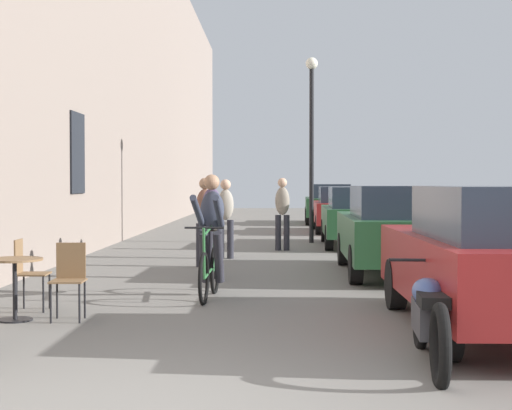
# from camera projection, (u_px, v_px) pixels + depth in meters

# --- Properties ---
(building_facade_left) EXTENTS (0.54, 68.00, 10.64)m
(building_facade_left) POSITION_uv_depth(u_px,v_px,m) (95.00, 31.00, 19.21)
(building_facade_left) COLOR gray
(building_facade_left) RESTS_ON ground_plane
(cafe_table_mid) EXTENTS (0.64, 0.64, 0.72)m
(cafe_table_mid) POSITION_uv_depth(u_px,v_px,m) (15.00, 276.00, 8.99)
(cafe_table_mid) COLOR black
(cafe_table_mid) RESTS_ON ground_plane
(cafe_chair_mid_toward_street) EXTENTS (0.40, 0.40, 0.89)m
(cafe_chair_mid_toward_street) POSITION_uv_depth(u_px,v_px,m) (69.00, 275.00, 9.06)
(cafe_chair_mid_toward_street) COLOR black
(cafe_chair_mid_toward_street) RESTS_ON ground_plane
(cafe_chair_mid_toward_wall) EXTENTS (0.40, 0.40, 0.89)m
(cafe_chair_mid_toward_wall) POSITION_uv_depth(u_px,v_px,m) (27.00, 269.00, 9.69)
(cafe_chair_mid_toward_wall) COLOR black
(cafe_chair_mid_toward_wall) RESTS_ON ground_plane
(cyclist_on_bicycle) EXTENTS (0.52, 1.76, 1.74)m
(cyclist_on_bicycle) POSITION_uv_depth(u_px,v_px,m) (211.00, 239.00, 10.85)
(cyclist_on_bicycle) COLOR black
(cyclist_on_bicycle) RESTS_ON ground_plane
(pedestrian_near) EXTENTS (0.34, 0.24, 1.72)m
(pedestrian_near) POSITION_uv_depth(u_px,v_px,m) (212.00, 220.00, 12.92)
(pedestrian_near) COLOR #26262D
(pedestrian_near) RESTS_ON ground_plane
(pedestrian_mid) EXTENTS (0.36, 0.27, 1.69)m
(pedestrian_mid) POSITION_uv_depth(u_px,v_px,m) (205.00, 217.00, 14.76)
(pedestrian_mid) COLOR #26262D
(pedestrian_mid) RESTS_ON ground_plane
(pedestrian_far) EXTENTS (0.36, 0.28, 1.67)m
(pedestrian_far) POSITION_uv_depth(u_px,v_px,m) (226.00, 214.00, 16.37)
(pedestrian_far) COLOR #26262D
(pedestrian_far) RESTS_ON ground_plane
(pedestrian_furthest) EXTENTS (0.37, 0.29, 1.71)m
(pedestrian_furthest) POSITION_uv_depth(u_px,v_px,m) (282.00, 210.00, 18.35)
(pedestrian_furthest) COLOR #26262D
(pedestrian_furthest) RESTS_ON ground_plane
(street_lamp) EXTENTS (0.32, 0.32, 4.90)m
(street_lamp) POSITION_uv_depth(u_px,v_px,m) (312.00, 126.00, 20.61)
(street_lamp) COLOR black
(street_lamp) RESTS_ON ground_plane
(parked_car_nearest) EXTENTS (1.86, 4.38, 1.56)m
(parked_car_nearest) POSITION_uv_depth(u_px,v_px,m) (498.00, 257.00, 8.22)
(parked_car_nearest) COLOR maroon
(parked_car_nearest) RESTS_ON ground_plane
(parked_car_second) EXTENTS (1.91, 4.37, 1.54)m
(parked_car_second) POSITION_uv_depth(u_px,v_px,m) (397.00, 229.00, 13.47)
(parked_car_second) COLOR #23512D
(parked_car_second) RESTS_ON ground_plane
(parked_car_third) EXTENTS (1.88, 4.24, 1.49)m
(parked_car_third) POSITION_uv_depth(u_px,v_px,m) (359.00, 216.00, 19.55)
(parked_car_third) COLOR #23512D
(parked_car_third) RESTS_ON ground_plane
(parked_car_fourth) EXTENTS (1.85, 4.19, 1.47)m
(parked_car_fourth) POSITION_uv_depth(u_px,v_px,m) (342.00, 209.00, 25.16)
(parked_car_fourth) COLOR maroon
(parked_car_fourth) RESTS_ON ground_plane
(parked_car_fifth) EXTENTS (1.95, 4.39, 1.54)m
(parked_car_fifth) POSITION_uv_depth(u_px,v_px,m) (329.00, 203.00, 30.48)
(parked_car_fifth) COLOR #23512D
(parked_car_fifth) RESTS_ON ground_plane
(parked_motorcycle) EXTENTS (0.62, 2.15, 0.92)m
(parked_motorcycle) POSITION_uv_depth(u_px,v_px,m) (429.00, 318.00, 6.85)
(parked_motorcycle) COLOR black
(parked_motorcycle) RESTS_ON ground_plane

